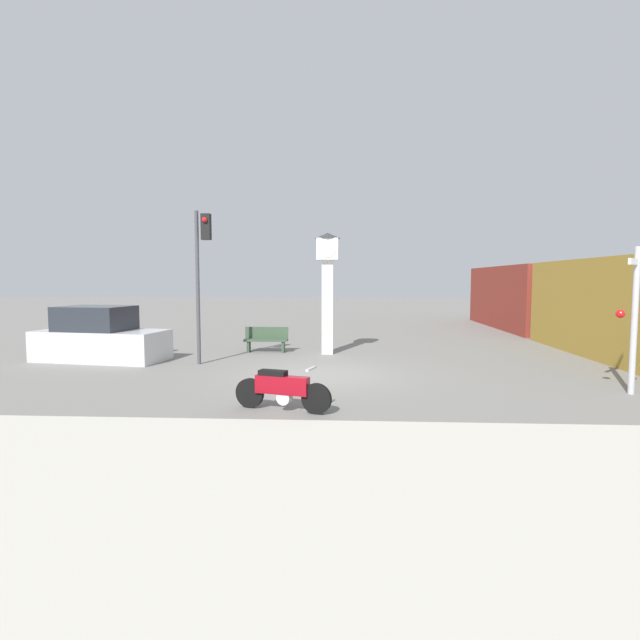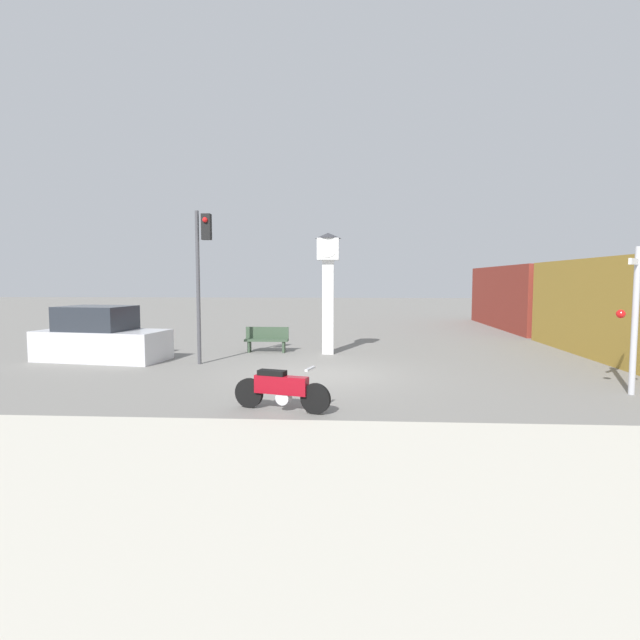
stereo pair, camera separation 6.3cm
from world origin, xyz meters
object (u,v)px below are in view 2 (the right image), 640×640
(motorcycle, at_px, (281,389))
(railroad_crossing_signal, at_px, (635,314))
(bench, at_px, (267,339))
(parked_car, at_px, (101,338))
(traffic_light, at_px, (202,260))
(clock_tower, at_px, (328,275))
(freight_train, at_px, (562,302))

(motorcycle, xyz_separation_m, railroad_crossing_signal, (7.96, 1.93, 1.44))
(bench, distance_m, parked_car, 5.64)
(motorcycle, relative_size, traffic_light, 0.43)
(bench, bearing_deg, traffic_light, -119.47)
(railroad_crossing_signal, relative_size, bench, 2.14)
(traffic_light, distance_m, railroad_crossing_signal, 11.83)
(motorcycle, bearing_deg, clock_tower, 102.09)
(freight_train, bearing_deg, clock_tower, -154.33)
(freight_train, xyz_separation_m, bench, (-12.52, -4.63, -1.21))
(traffic_light, relative_size, railroad_crossing_signal, 1.40)
(traffic_light, bearing_deg, bench, 60.53)
(freight_train, xyz_separation_m, traffic_light, (-14.07, -7.39, 1.58))
(bench, bearing_deg, clock_tower, -7.17)
(railroad_crossing_signal, distance_m, parked_car, 15.42)
(motorcycle, relative_size, bench, 1.28)
(motorcycle, xyz_separation_m, traffic_light, (-3.24, 5.46, 2.83))
(bench, relative_size, parked_car, 0.36)
(freight_train, bearing_deg, motorcycle, -130.15)
(freight_train, xyz_separation_m, parked_car, (-17.70, -6.84, -0.95))
(clock_tower, xyz_separation_m, parked_car, (-7.47, -1.92, -2.10))
(railroad_crossing_signal, bearing_deg, traffic_light, 162.49)
(clock_tower, distance_m, bench, 3.30)
(parked_car, bearing_deg, bench, 31.60)
(traffic_light, bearing_deg, parked_car, 171.37)
(bench, height_order, parked_car, parked_car)
(railroad_crossing_signal, bearing_deg, parked_car, 164.60)
(clock_tower, height_order, freight_train, clock_tower)
(freight_train, xyz_separation_m, railroad_crossing_signal, (-2.87, -10.92, 0.18))
(clock_tower, bearing_deg, bench, 172.83)
(motorcycle, height_order, clock_tower, clock_tower)
(parked_car, bearing_deg, motorcycle, -32.65)
(motorcycle, xyz_separation_m, freight_train, (10.84, 12.85, 1.25))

